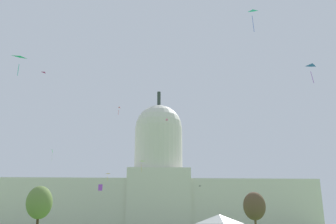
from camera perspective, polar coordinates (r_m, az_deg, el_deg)
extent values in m
cube|color=beige|center=(187.11, -13.40, -13.67)|extent=(74.89, 25.10, 22.94)
cube|color=beige|center=(188.57, 10.28, -13.86)|extent=(74.89, 25.10, 22.94)
cube|color=beige|center=(184.19, -1.52, -13.32)|extent=(29.26, 27.61, 27.66)
cylinder|color=beige|center=(187.24, -1.46, -5.75)|extent=(23.82, 23.82, 21.76)
sphere|color=beige|center=(189.59, -1.43, -2.52)|extent=(23.72, 23.72, 23.72)
cylinder|color=#2D3833|center=(194.03, -1.40, 1.99)|extent=(1.80, 1.80, 7.77)
pyramid|color=white|center=(72.04, 7.87, -15.92)|extent=(6.77, 5.20, 1.68)
cylinder|color=#42301E|center=(110.48, -19.38, -15.87)|extent=(0.69, 0.69, 5.97)
ellipsoid|color=olive|center=(110.61, -19.09, -12.95)|extent=(9.17, 9.06, 8.92)
cylinder|color=brown|center=(125.07, 13.26, -16.37)|extent=(0.71, 0.71, 5.78)
ellipsoid|color=brown|center=(125.17, 13.09, -13.84)|extent=(7.86, 6.97, 8.80)
pyramid|color=#D1339E|center=(125.16, -18.33, 5.69)|extent=(1.56, 1.67, 0.19)
pyramid|color=teal|center=(61.21, -21.70, 7.66)|extent=(1.91, 1.56, 0.21)
cylinder|color=teal|center=(60.91, -21.94, 6.02)|extent=(0.11, 0.08, 1.86)
pyramid|color=#8CD133|center=(142.94, -4.00, -7.68)|extent=(1.61, 0.91, 0.24)
cylinder|color=gold|center=(142.35, -4.07, -8.56)|extent=(0.41, 0.18, 3.10)
pyramid|color=gold|center=(147.23, -9.12, -9.40)|extent=(1.58, 0.89, 0.42)
cylinder|color=yellow|center=(146.64, -9.22, -10.06)|extent=(0.24, 0.21, 1.61)
pyramid|color=#33BCDB|center=(71.70, 12.87, 14.87)|extent=(1.52, 0.96, 0.16)
cylinder|color=blue|center=(70.68, 12.90, 13.04)|extent=(0.12, 0.44, 3.46)
cube|color=purple|center=(81.67, -10.32, -11.30)|extent=(0.93, 0.35, 1.35)
cube|color=green|center=(131.33, -17.26, -5.74)|extent=(0.52, 0.99, 1.14)
cylinder|color=white|center=(130.99, -17.34, -6.60)|extent=(0.12, 0.27, 2.88)
cube|color=pink|center=(151.76, -0.18, -1.25)|extent=(0.92, 0.91, 0.35)
cube|color=pink|center=(151.86, -0.18, -1.11)|extent=(0.92, 0.91, 0.35)
pyramid|color=red|center=(118.57, -7.68, 0.58)|extent=(0.71, 1.30, 0.21)
cylinder|color=red|center=(118.11, -7.61, -0.11)|extent=(0.17, 0.26, 1.59)
pyramid|color=black|center=(143.12, 4.70, -11.46)|extent=(1.38, 1.48, 0.39)
pyramid|color=blue|center=(67.68, 21.27, 6.63)|extent=(1.39, 0.91, 0.31)
cylinder|color=purple|center=(67.30, 21.21, 4.98)|extent=(0.23, 0.41, 2.26)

